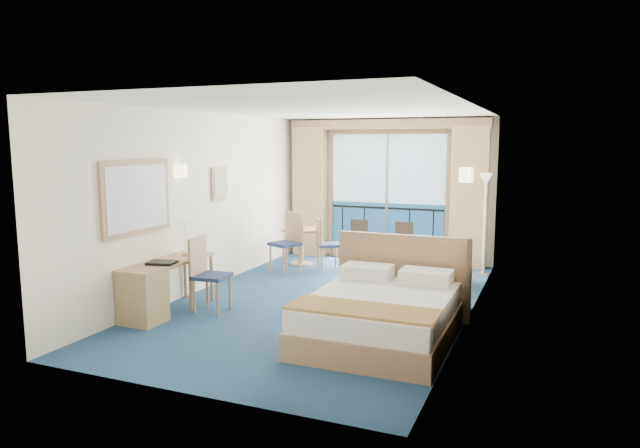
{
  "coord_description": "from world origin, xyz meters",
  "views": [
    {
      "loc": [
        2.94,
        -7.3,
        2.24
      ],
      "look_at": [
        -0.14,
        0.2,
        1.08
      ],
      "focal_mm": 32.0,
      "sensor_mm": 36.0,
      "label": 1
    }
  ],
  "objects_px": {
    "nightstand": "(452,288)",
    "armchair": "(442,261)",
    "table_chair_a": "(325,241)",
    "desk_chair": "(206,270)",
    "bed": "(382,314)",
    "desk": "(148,291)",
    "round_table": "(301,237)",
    "table_chair_b": "(289,238)",
    "floor_lamp": "(485,198)"
  },
  "relations": [
    {
      "from": "nightstand",
      "to": "armchair",
      "type": "height_order",
      "value": "armchair"
    },
    {
      "from": "table_chair_a",
      "to": "desk_chair",
      "type": "bearing_deg",
      "value": 137.41
    },
    {
      "from": "bed",
      "to": "desk",
      "type": "distance_m",
      "value": 2.97
    },
    {
      "from": "armchair",
      "to": "round_table",
      "type": "distance_m",
      "value": 2.68
    },
    {
      "from": "table_chair_b",
      "to": "table_chair_a",
      "type": "bearing_deg",
      "value": 59.98
    },
    {
      "from": "nightstand",
      "to": "armchair",
      "type": "bearing_deg",
      "value": 105.06
    },
    {
      "from": "bed",
      "to": "nightstand",
      "type": "bearing_deg",
      "value": 69.47
    },
    {
      "from": "bed",
      "to": "floor_lamp",
      "type": "xyz_separation_m",
      "value": [
        0.68,
        3.79,
        1.01
      ]
    },
    {
      "from": "bed",
      "to": "desk",
      "type": "height_order",
      "value": "bed"
    },
    {
      "from": "armchair",
      "to": "table_chair_b",
      "type": "relative_size",
      "value": 0.7
    },
    {
      "from": "floor_lamp",
      "to": "desk_chair",
      "type": "xyz_separation_m",
      "value": [
        -3.18,
        -3.6,
        -0.75
      ]
    },
    {
      "from": "desk",
      "to": "nightstand",
      "type": "bearing_deg",
      "value": 28.76
    },
    {
      "from": "floor_lamp",
      "to": "round_table",
      "type": "bearing_deg",
      "value": -172.47
    },
    {
      "from": "table_chair_b",
      "to": "armchair",
      "type": "bearing_deg",
      "value": 29.45
    },
    {
      "from": "nightstand",
      "to": "floor_lamp",
      "type": "distance_m",
      "value": 2.54
    },
    {
      "from": "table_chair_b",
      "to": "desk",
      "type": "bearing_deg",
      "value": -74.0
    },
    {
      "from": "armchair",
      "to": "floor_lamp",
      "type": "height_order",
      "value": "floor_lamp"
    },
    {
      "from": "armchair",
      "to": "table_chair_a",
      "type": "distance_m",
      "value": 2.11
    },
    {
      "from": "nightstand",
      "to": "desk",
      "type": "xyz_separation_m",
      "value": [
        -3.48,
        -1.91,
        0.08
      ]
    },
    {
      "from": "round_table",
      "to": "table_chair_a",
      "type": "bearing_deg",
      "value": -20.81
    },
    {
      "from": "floor_lamp",
      "to": "table_chair_b",
      "type": "xyz_separation_m",
      "value": [
        -3.18,
        -1.01,
        -0.73
      ]
    },
    {
      "from": "round_table",
      "to": "desk",
      "type": "bearing_deg",
      "value": -96.1
    },
    {
      "from": "bed",
      "to": "desk_chair",
      "type": "xyz_separation_m",
      "value": [
        -2.49,
        0.19,
        0.26
      ]
    },
    {
      "from": "nightstand",
      "to": "round_table",
      "type": "relative_size",
      "value": 0.82
    },
    {
      "from": "desk_chair",
      "to": "table_chair_b",
      "type": "xyz_separation_m",
      "value": [
        -0.01,
        2.59,
        0.02
      ]
    },
    {
      "from": "bed",
      "to": "nightstand",
      "type": "relative_size",
      "value": 3.32
    },
    {
      "from": "desk",
      "to": "round_table",
      "type": "xyz_separation_m",
      "value": [
        0.41,
        3.81,
        0.13
      ]
    },
    {
      "from": "armchair",
      "to": "desk",
      "type": "distance_m",
      "value": 4.64
    },
    {
      "from": "table_chair_a",
      "to": "table_chair_b",
      "type": "distance_m",
      "value": 0.65
    },
    {
      "from": "table_chair_a",
      "to": "nightstand",
      "type": "bearing_deg",
      "value": -156.57
    },
    {
      "from": "nightstand",
      "to": "table_chair_b",
      "type": "height_order",
      "value": "table_chair_b"
    },
    {
      "from": "desk",
      "to": "round_table",
      "type": "height_order",
      "value": "desk"
    },
    {
      "from": "nightstand",
      "to": "table_chair_a",
      "type": "relative_size",
      "value": 0.67
    },
    {
      "from": "desk_chair",
      "to": "table_chair_a",
      "type": "bearing_deg",
      "value": -14.08
    },
    {
      "from": "round_table",
      "to": "table_chair_a",
      "type": "height_order",
      "value": "table_chair_a"
    },
    {
      "from": "armchair",
      "to": "table_chair_a",
      "type": "relative_size",
      "value": 0.79
    },
    {
      "from": "bed",
      "to": "table_chair_b",
      "type": "distance_m",
      "value": 3.75
    },
    {
      "from": "bed",
      "to": "nightstand",
      "type": "distance_m",
      "value": 1.57
    },
    {
      "from": "round_table",
      "to": "armchair",
      "type": "bearing_deg",
      "value": -6.98
    },
    {
      "from": "nightstand",
      "to": "desk_chair",
      "type": "distance_m",
      "value": 3.31
    },
    {
      "from": "bed",
      "to": "desk_chair",
      "type": "distance_m",
      "value": 2.51
    },
    {
      "from": "table_chair_b",
      "to": "desk_chair",
      "type": "bearing_deg",
      "value": -66.21
    },
    {
      "from": "desk",
      "to": "bed",
      "type": "bearing_deg",
      "value": 8.55
    },
    {
      "from": "armchair",
      "to": "table_chair_b",
      "type": "xyz_separation_m",
      "value": [
        -2.62,
        -0.27,
        0.25
      ]
    },
    {
      "from": "nightstand",
      "to": "desk",
      "type": "relative_size",
      "value": 0.42
    },
    {
      "from": "nightstand",
      "to": "round_table",
      "type": "bearing_deg",
      "value": 148.27
    },
    {
      "from": "nightstand",
      "to": "table_chair_b",
      "type": "xyz_separation_m",
      "value": [
        -3.05,
        1.31,
        0.28
      ]
    },
    {
      "from": "desk",
      "to": "table_chair_b",
      "type": "distance_m",
      "value": 3.26
    },
    {
      "from": "desk",
      "to": "table_chair_a",
      "type": "height_order",
      "value": "table_chair_a"
    },
    {
      "from": "table_chair_a",
      "to": "round_table",
      "type": "bearing_deg",
      "value": 36.43
    }
  ]
}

